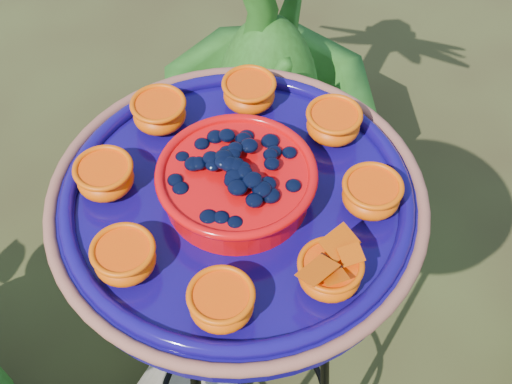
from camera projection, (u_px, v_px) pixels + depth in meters
tripod_stand at (242, 343)px, 1.26m from camera, size 0.45×0.45×0.95m
feeder_dish at (237, 198)px, 0.94m from camera, size 0.64×0.64×0.11m
driftwood_log at (211, 348)px, 1.78m from camera, size 0.64×0.29×0.20m
shrub_back_right at (268, 60)px, 1.82m from camera, size 0.78×0.78×1.05m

